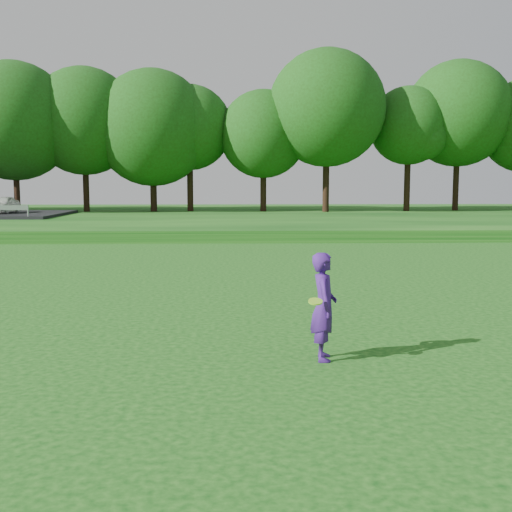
{
  "coord_description": "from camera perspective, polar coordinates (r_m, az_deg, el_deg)",
  "views": [
    {
      "loc": [
        -0.15,
        -11.78,
        3.02
      ],
      "look_at": [
        0.36,
        2.77,
        1.3
      ],
      "focal_mm": 45.0,
      "sensor_mm": 36.0,
      "label": 1
    }
  ],
  "objects": [
    {
      "name": "ground",
      "position": [
        12.16,
        -1.24,
        -7.64
      ],
      "size": [
        140.0,
        140.0,
        0.0
      ],
      "primitive_type": "plane",
      "color": "#0C430F",
      "rests_on": "ground"
    },
    {
      "name": "berm",
      "position": [
        45.86,
        -1.83,
        3.33
      ],
      "size": [
        130.0,
        30.0,
        0.6
      ],
      "primitive_type": "cube",
      "color": "#0C430F",
      "rests_on": "ground"
    },
    {
      "name": "walking_path",
      "position": [
        31.92,
        -1.74,
        1.34
      ],
      "size": [
        130.0,
        1.6,
        0.04
      ],
      "primitive_type": "cube",
      "color": "gray",
      "rests_on": "ground"
    },
    {
      "name": "treeline",
      "position": [
        50.04,
        -1.88,
        12.56
      ],
      "size": [
        104.0,
        7.0,
        15.0
      ],
      "primitive_type": null,
      "color": "#1A400E",
      "rests_on": "berm"
    },
    {
      "name": "woman",
      "position": [
        10.86,
        6.05,
        -4.48
      ],
      "size": [
        0.55,
        0.86,
        1.83
      ],
      "color": "#441B7C",
      "rests_on": "ground"
    }
  ]
}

